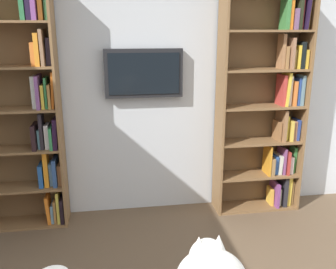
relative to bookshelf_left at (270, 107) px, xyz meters
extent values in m
cube|color=silver|center=(1.23, -0.17, 0.31)|extent=(4.52, 0.06, 2.70)
cube|color=brown|center=(-0.30, 0.02, 0.01)|extent=(0.02, 0.28, 2.10)
cube|color=brown|center=(0.50, 0.02, 0.01)|extent=(0.02, 0.28, 2.10)
cube|color=brown|center=(0.10, -0.11, 0.01)|extent=(0.83, 0.01, 2.10)
cube|color=brown|center=(0.10, 0.02, -1.03)|extent=(0.79, 0.27, 0.02)
cube|color=brown|center=(0.10, 0.02, -0.68)|extent=(0.79, 0.27, 0.02)
cube|color=brown|center=(0.10, 0.02, -0.34)|extent=(0.79, 0.27, 0.02)
cube|color=brown|center=(0.10, 0.02, 0.01)|extent=(0.79, 0.27, 0.02)
cube|color=brown|center=(0.10, 0.02, 0.36)|extent=(0.79, 0.27, 0.02)
cube|color=brown|center=(0.10, 0.02, 0.70)|extent=(0.79, 0.27, 0.02)
cube|color=olive|center=(-0.27, 0.03, -0.89)|extent=(0.02, 0.14, 0.26)
cube|color=yellow|center=(-0.23, 0.03, -0.86)|extent=(0.04, 0.16, 0.31)
cube|color=#262429|center=(-0.19, 0.02, -0.87)|extent=(0.04, 0.22, 0.31)
cube|color=beige|center=(-0.14, 0.02, -0.93)|extent=(0.03, 0.15, 0.18)
cube|color=#7E4082|center=(-0.10, 0.03, -0.90)|extent=(0.03, 0.21, 0.25)
cube|color=gold|center=(-0.07, 0.02, -0.93)|extent=(0.03, 0.13, 0.18)
cube|color=#33773B|center=(-0.27, 0.02, -0.54)|extent=(0.04, 0.12, 0.27)
cube|color=silver|center=(-0.23, 0.03, -0.59)|extent=(0.04, 0.14, 0.18)
cube|color=#AB332C|center=(-0.19, 0.03, -0.55)|extent=(0.02, 0.20, 0.24)
cube|color=#7F4679|center=(-0.15, 0.02, -0.54)|extent=(0.02, 0.19, 0.27)
cube|color=beige|center=(-0.12, 0.01, -0.58)|extent=(0.04, 0.18, 0.19)
cube|color=#2B4F96|center=(-0.07, 0.03, -0.58)|extent=(0.04, 0.13, 0.19)
cube|color=olive|center=(-0.03, 0.02, -0.58)|extent=(0.04, 0.22, 0.18)
cube|color=orange|center=(0.01, 0.04, -0.52)|extent=(0.02, 0.18, 0.30)
cube|color=#2E4494|center=(-0.27, 0.03, -0.23)|extent=(0.03, 0.15, 0.20)
cube|color=#9C674D|center=(-0.23, 0.03, -0.23)|extent=(0.04, 0.14, 0.19)
cube|color=gold|center=(-0.19, 0.03, -0.23)|extent=(0.03, 0.18, 0.20)
cube|color=#D7C845|center=(-0.16, 0.02, -0.21)|extent=(0.03, 0.13, 0.24)
cube|color=#956843|center=(-0.12, 0.02, -0.17)|extent=(0.03, 0.22, 0.30)
cube|color=#94663C|center=(-0.08, 0.02, -0.23)|extent=(0.03, 0.16, 0.19)
cube|color=#688D9C|center=(-0.27, 0.04, 0.16)|extent=(0.03, 0.15, 0.29)
cube|color=#2A4590|center=(-0.24, 0.03, 0.15)|extent=(0.02, 0.14, 0.26)
cube|color=orange|center=(-0.20, 0.02, 0.14)|extent=(0.03, 0.17, 0.23)
cube|color=beige|center=(-0.15, 0.01, 0.16)|extent=(0.03, 0.15, 0.28)
cube|color=yellow|center=(-0.12, 0.04, 0.18)|extent=(0.05, 0.17, 0.31)
cube|color=#BA3A34|center=(-0.08, 0.03, 0.16)|extent=(0.03, 0.17, 0.29)
cube|color=gold|center=(-0.27, 0.04, 0.45)|extent=(0.02, 0.17, 0.17)
cube|color=black|center=(-0.24, 0.03, 0.49)|extent=(0.04, 0.18, 0.24)
cube|color=yellow|center=(-0.20, 0.04, 0.47)|extent=(0.03, 0.15, 0.21)
cube|color=olive|center=(-0.17, 0.01, 0.45)|extent=(0.03, 0.17, 0.17)
cube|color=#9A6C4D|center=(-0.13, 0.02, 0.51)|extent=(0.03, 0.23, 0.28)
cube|color=#9C7344|center=(-0.09, 0.03, 0.47)|extent=(0.02, 0.14, 0.20)
cube|color=#A47148|center=(-0.06, 0.02, 0.52)|extent=(0.03, 0.12, 0.31)
cube|color=gold|center=(-0.27, 0.02, 0.87)|extent=(0.05, 0.13, 0.31)
cube|color=#21142F|center=(-0.23, 0.03, 0.87)|extent=(0.04, 0.21, 0.30)
cube|color=#AE2F36|center=(-0.21, 0.01, 0.84)|extent=(0.02, 0.14, 0.26)
cube|color=#252A18|center=(-0.17, 0.02, 0.85)|extent=(0.04, 0.21, 0.28)
cube|color=slate|center=(-0.14, 0.03, 0.80)|extent=(0.03, 0.19, 0.18)
cube|color=orange|center=(-0.10, 0.03, 0.85)|extent=(0.03, 0.15, 0.26)
cube|color=#3C7F3E|center=(-0.06, 0.03, 0.84)|extent=(0.04, 0.15, 0.26)
cube|color=brown|center=(1.97, 0.02, 0.05)|extent=(0.02, 0.28, 2.19)
cube|color=brown|center=(2.35, -0.11, 0.05)|extent=(0.79, 0.01, 2.19)
cube|color=brown|center=(2.35, 0.02, -1.03)|extent=(0.75, 0.27, 0.02)
cube|color=brown|center=(2.35, 0.02, -0.67)|extent=(0.75, 0.27, 0.02)
cube|color=brown|center=(2.35, 0.02, -0.31)|extent=(0.75, 0.27, 0.02)
cube|color=brown|center=(2.35, 0.02, 0.05)|extent=(0.75, 0.27, 0.02)
cube|color=brown|center=(2.35, 0.02, 0.42)|extent=(0.75, 0.27, 0.02)
cube|color=brown|center=(2.35, 0.02, 0.78)|extent=(0.75, 0.27, 0.02)
cube|color=black|center=(2.00, 0.02, -0.90)|extent=(0.03, 0.22, 0.24)
cube|color=#E0C846|center=(2.04, 0.03, -0.87)|extent=(0.03, 0.19, 0.31)
cube|color=#A06C37|center=(2.07, 0.02, -0.91)|extent=(0.02, 0.19, 0.22)
cube|color=#6590AC|center=(2.09, 0.01, -0.93)|extent=(0.02, 0.19, 0.18)
cube|color=orange|center=(2.13, 0.04, -0.89)|extent=(0.04, 0.17, 0.27)
cube|color=#A0633A|center=(2.00, 0.02, -0.56)|extent=(0.03, 0.13, 0.19)
cube|color=#33538A|center=(2.04, 0.02, -0.53)|extent=(0.04, 0.20, 0.25)
cube|color=#6590B4|center=(2.08, 0.01, -0.55)|extent=(0.03, 0.12, 0.21)
cube|color=orange|center=(2.12, 0.03, -0.50)|extent=(0.04, 0.13, 0.33)
cube|color=#215097|center=(2.16, 0.03, -0.55)|extent=(0.04, 0.17, 0.21)
cube|color=#25132B|center=(2.01, 0.04, -0.16)|extent=(0.05, 0.20, 0.27)
cube|color=#2F7F48|center=(2.04, 0.03, -0.20)|extent=(0.03, 0.23, 0.20)
cube|color=beige|center=(2.08, 0.02, -0.19)|extent=(0.04, 0.16, 0.21)
cube|color=#262027|center=(2.12, 0.03, -0.14)|extent=(0.03, 0.15, 0.32)
cube|color=#64A1B2|center=(2.15, 0.03, -0.21)|extent=(0.02, 0.13, 0.17)
cube|color=black|center=(2.19, 0.03, -0.19)|extent=(0.04, 0.22, 0.22)
cube|color=orange|center=(2.00, 0.02, 0.22)|extent=(0.03, 0.19, 0.31)
cube|color=olive|center=(2.03, 0.04, 0.17)|extent=(0.02, 0.18, 0.21)
cube|color=#307B40|center=(2.05, 0.01, 0.20)|extent=(0.02, 0.19, 0.26)
cube|color=gold|center=(2.08, 0.01, 0.17)|extent=(0.03, 0.20, 0.20)
cube|color=#75457E|center=(2.12, 0.02, 0.21)|extent=(0.03, 0.23, 0.28)
cube|color=silver|center=(2.16, 0.01, 0.20)|extent=(0.03, 0.16, 0.28)
cube|color=#282230|center=(2.01, 0.01, 0.54)|extent=(0.05, 0.13, 0.23)
cube|color=#926C4C|center=(2.05, 0.03, 0.57)|extent=(0.03, 0.22, 0.30)
cube|color=orange|center=(2.09, 0.03, 0.56)|extent=(0.04, 0.22, 0.27)
cube|color=orange|center=(2.13, 0.01, 0.52)|extent=(0.03, 0.19, 0.19)
cube|color=#377042|center=(2.00, 0.02, 0.94)|extent=(0.02, 0.17, 0.30)
cube|color=orange|center=(2.04, 0.04, 0.92)|extent=(0.03, 0.15, 0.27)
cube|color=#84488B|center=(2.08, 0.04, 0.90)|extent=(0.04, 0.22, 0.23)
cube|color=#21162E|center=(2.13, 0.02, 0.94)|extent=(0.04, 0.20, 0.30)
cube|color=#2D7141|center=(2.17, 0.03, 0.88)|extent=(0.04, 0.19, 0.19)
cube|color=black|center=(1.21, -0.09, 0.33)|extent=(0.71, 0.06, 0.44)
cube|color=black|center=(1.21, -0.06, 0.33)|extent=(0.64, 0.01, 0.37)
sphere|color=white|center=(1.19, 2.19, -0.06)|extent=(0.14, 0.14, 0.14)
cone|color=white|center=(1.15, 2.19, -0.01)|extent=(0.06, 0.06, 0.08)
cone|color=white|center=(1.23, 2.19, -0.01)|extent=(0.06, 0.06, 0.08)
cone|color=beige|center=(1.15, 2.20, -0.01)|extent=(0.03, 0.03, 0.05)
cone|color=beige|center=(1.23, 2.20, -0.01)|extent=(0.03, 0.03, 0.05)
camera|label=1|loc=(1.51, 3.31, 0.73)|focal=39.68mm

